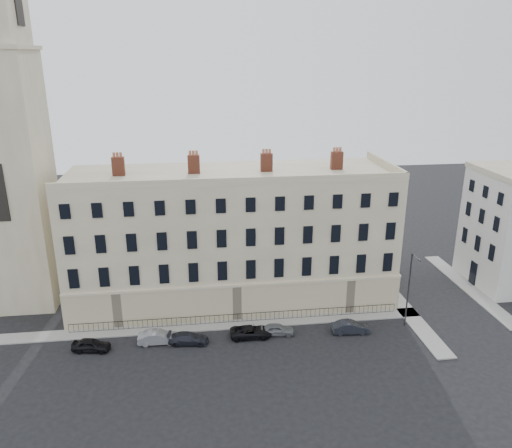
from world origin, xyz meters
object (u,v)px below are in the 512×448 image
at_px(car_b, 158,337).
at_px(car_d, 251,332).
at_px(car_c, 188,338).
at_px(streetlamp, 409,287).
at_px(car_f, 351,327).
at_px(car_a, 91,345).
at_px(car_e, 277,329).

distance_m(car_b, car_d, 9.26).
height_order(car_c, car_d, car_d).
bearing_deg(streetlamp, car_f, -170.83).
relative_size(car_a, car_e, 1.07).
height_order(car_b, car_c, car_b).
xyz_separation_m(car_a, car_d, (15.66, 0.48, -0.04)).
distance_m(car_b, car_c, 2.99).
bearing_deg(car_a, car_f, -80.61).
height_order(car_d, car_e, car_d).
bearing_deg(car_c, car_b, 88.29).
relative_size(car_a, car_f, 0.95).
height_order(car_f, streetlamp, streetlamp).
bearing_deg(car_b, car_f, -90.71).
xyz_separation_m(car_d, car_e, (2.76, 0.14, -0.00)).
height_order(car_a, car_e, car_a).
bearing_deg(streetlamp, car_c, -175.11).
height_order(car_a, streetlamp, streetlamp).
height_order(car_c, car_e, car_e).
bearing_deg(car_e, car_c, 100.70).
distance_m(car_c, car_f, 16.62).
xyz_separation_m(car_e, car_f, (7.55, -0.63, 0.05)).
height_order(car_d, streetlamp, streetlamp).
height_order(car_e, streetlamp, streetlamp).
relative_size(car_b, streetlamp, 0.49).
bearing_deg(car_d, car_b, 90.99).
bearing_deg(car_d, streetlamp, -88.33).
distance_m(car_a, car_c, 9.35).
distance_m(car_a, car_d, 15.67).
distance_m(car_d, car_e, 2.77).
xyz_separation_m(car_a, car_e, (18.42, 0.62, -0.04)).
height_order(car_a, car_c, car_a).
bearing_deg(car_b, streetlamp, -88.98).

